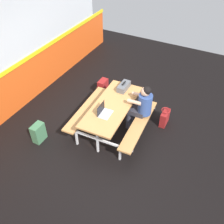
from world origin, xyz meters
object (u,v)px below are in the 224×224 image
student_nearer (141,105)px  laptop_silver (104,112)px  picnic_table_main (112,111)px  tote_bag_bright (165,118)px  toolbox_grey (124,87)px  satchel_spare (103,87)px  backpack_dark (38,133)px

student_nearer → laptop_silver: bearing=139.8°
picnic_table_main → tote_bag_bright: bearing=-52.7°
toolbox_grey → picnic_table_main: bearing=-177.0°
picnic_table_main → student_nearer: 0.65m
toolbox_grey → student_nearer: bearing=-118.2°
toolbox_grey → satchel_spare: toolbox_grey is taller
picnic_table_main → tote_bag_bright: 1.31m
laptop_silver → backpack_dark: size_ratio=0.75×
laptop_silver → satchel_spare: bearing=30.5°
backpack_dark → satchel_spare: 2.19m
picnic_table_main → student_nearer: (0.34, -0.54, 0.13)m
student_nearer → satchel_spare: bearing=61.0°
toolbox_grey → tote_bag_bright: (0.11, -1.03, -0.62)m
satchel_spare → toolbox_grey: bearing=-119.5°
satchel_spare → tote_bag_bright: bearing=-101.0°
student_nearer → satchel_spare: size_ratio=2.74×
picnic_table_main → student_nearer: bearing=-57.4°
backpack_dark → satchel_spare: bearing=-11.1°
laptop_silver → toolbox_grey: laptop_silver is taller
picnic_table_main → laptop_silver: bearing=176.3°
toolbox_grey → satchel_spare: 1.13m
picnic_table_main → tote_bag_bright: picnic_table_main is taller
laptop_silver → toolbox_grey: 0.97m
backpack_dark → tote_bag_bright: bearing=-52.1°
backpack_dark → tote_bag_bright: 2.90m
picnic_table_main → satchel_spare: size_ratio=4.17×
laptop_silver → picnic_table_main: bearing=-3.7°
laptop_silver → backpack_dark: bearing=118.9°
backpack_dark → tote_bag_bright: (1.78, -2.29, -0.02)m
student_nearer → tote_bag_bright: bearing=-47.9°
toolbox_grey → satchel_spare: (0.47, 0.84, -0.60)m
laptop_silver → tote_bag_bright: size_ratio=0.77×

